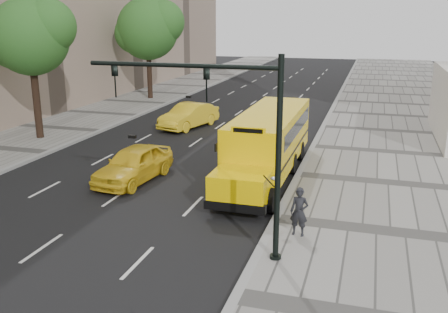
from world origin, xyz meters
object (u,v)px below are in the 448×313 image
(taxi_near, at_px, (134,164))
(traffic_signal, at_px, (232,132))
(taxi_far, at_px, (189,116))
(tree_b, at_px, (31,36))
(tree_c, at_px, (149,28))
(school_bus, at_px, (269,138))
(pedestrian, at_px, (299,212))

(taxi_near, relative_size, traffic_signal, 0.75)
(taxi_far, bearing_deg, tree_b, -126.54)
(tree_c, height_order, school_bus, tree_c)
(tree_b, distance_m, school_bus, 15.82)
(taxi_near, distance_m, taxi_far, 11.64)
(tree_b, distance_m, taxi_near, 12.06)
(taxi_far, height_order, traffic_signal, traffic_signal)
(tree_b, bearing_deg, traffic_signal, -36.67)
(tree_b, bearing_deg, pedestrian, -29.10)
(tree_b, height_order, tree_c, tree_c)
(school_bus, xyz_separation_m, traffic_signal, (0.69, -8.90, 2.33))
(taxi_near, relative_size, taxi_far, 0.96)
(pedestrian, xyz_separation_m, traffic_signal, (-1.83, -1.91, 3.09))
(tree_b, relative_size, pedestrian, 5.00)
(pedestrian, bearing_deg, school_bus, 115.44)
(tree_c, relative_size, traffic_signal, 1.41)
(tree_b, distance_m, tree_c, 16.14)
(tree_b, relative_size, tree_c, 0.94)
(tree_c, distance_m, taxi_near, 24.25)
(tree_c, height_order, traffic_signal, tree_c)
(tree_b, bearing_deg, tree_c, 89.94)
(tree_c, distance_m, traffic_signal, 31.92)
(taxi_far, bearing_deg, pedestrian, -42.22)
(traffic_signal, bearing_deg, tree_b, 143.33)
(taxi_near, distance_m, pedestrian, 9.22)
(school_bus, bearing_deg, pedestrian, -70.12)
(tree_c, bearing_deg, taxi_far, -53.64)
(tree_c, xyz_separation_m, traffic_signal, (15.59, -27.76, -2.26))
(taxi_far, xyz_separation_m, pedestrian, (9.89, -15.61, 0.18))
(tree_b, bearing_deg, taxi_far, 38.02)
(taxi_far, relative_size, traffic_signal, 0.78)
(school_bus, bearing_deg, tree_b, 169.65)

